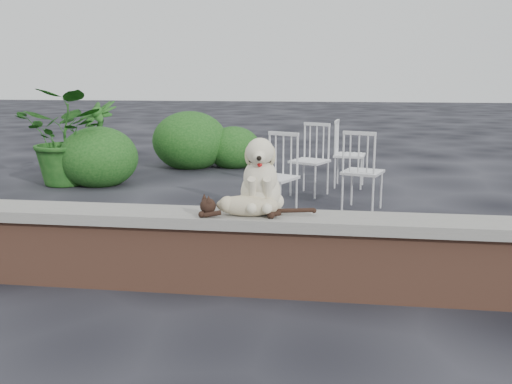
# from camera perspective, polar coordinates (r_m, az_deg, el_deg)

# --- Properties ---
(ground) EXTENTS (60.00, 60.00, 0.00)m
(ground) POSITION_cam_1_polar(r_m,az_deg,el_deg) (4.26, -4.86, -9.68)
(ground) COLOR black
(ground) RESTS_ON ground
(brick_wall) EXTENTS (6.00, 0.30, 0.50)m
(brick_wall) POSITION_cam_1_polar(r_m,az_deg,el_deg) (4.18, -4.92, -6.48)
(brick_wall) COLOR brown
(brick_wall) RESTS_ON ground
(capstone) EXTENTS (6.20, 0.40, 0.08)m
(capstone) POSITION_cam_1_polar(r_m,az_deg,el_deg) (4.10, -4.99, -2.63)
(capstone) COLOR slate
(capstone) RESTS_ON brick_wall
(dog) EXTENTS (0.41, 0.52, 0.56)m
(dog) POSITION_cam_1_polar(r_m,az_deg,el_deg) (4.05, 0.48, 1.90)
(dog) COLOR beige
(dog) RESTS_ON capstone
(cat) EXTENTS (0.99, 0.32, 0.17)m
(cat) POSITION_cam_1_polar(r_m,az_deg,el_deg) (3.95, -0.95, -1.28)
(cat) COLOR tan
(cat) RESTS_ON capstone
(chair_e) EXTENTS (0.62, 0.62, 0.94)m
(chair_e) POSITION_cam_1_polar(r_m,az_deg,el_deg) (8.01, 9.51, 3.85)
(chair_e) COLOR white
(chair_e) RESTS_ON ground
(chair_d) EXTENTS (0.75, 0.75, 0.94)m
(chair_d) POSITION_cam_1_polar(r_m,az_deg,el_deg) (7.37, 5.48, 3.28)
(chair_d) COLOR white
(chair_d) RESTS_ON ground
(chair_b) EXTENTS (0.74, 0.74, 0.94)m
(chair_b) POSITION_cam_1_polar(r_m,az_deg,el_deg) (6.15, 1.89, 1.61)
(chair_b) COLOR white
(chair_b) RESTS_ON ground
(chair_c) EXTENTS (0.71, 0.71, 0.94)m
(chair_c) POSITION_cam_1_polar(r_m,az_deg,el_deg) (6.63, 10.81, 2.17)
(chair_c) COLOR white
(chair_c) RESTS_ON ground
(potted_plant_a) EXTENTS (1.33, 1.17, 1.38)m
(potted_plant_a) POSITION_cam_1_polar(r_m,az_deg,el_deg) (8.47, -18.63, 5.33)
(potted_plant_a) COLOR #134112
(potted_plant_a) RESTS_ON ground
(potted_plant_b) EXTENTS (0.91, 0.91, 1.18)m
(potted_plant_b) POSITION_cam_1_polar(r_m,az_deg,el_deg) (8.85, -15.69, 5.10)
(potted_plant_b) COLOR #134112
(potted_plant_b) RESTS_ON ground
(shrubbery) EXTENTS (2.66, 2.81, 1.02)m
(shrubbery) POSITION_cam_1_polar(r_m,az_deg,el_deg) (9.19, -8.51, 4.53)
(shrubbery) COLOR #134112
(shrubbery) RESTS_ON ground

